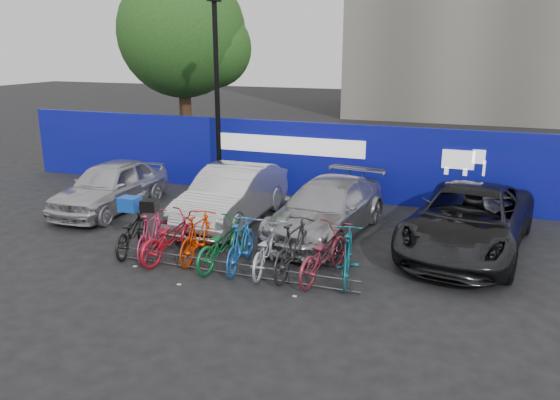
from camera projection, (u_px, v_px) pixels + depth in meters
The scene contains 21 objects.
ground at pixel (242, 265), 12.17m from camera, with size 100.00×100.00×0.00m, color black.
hoarding at pixel (319, 161), 17.25m from camera, with size 22.00×0.18×2.40m.
tree at pixel (188, 36), 22.10m from camera, with size 5.40×5.20×7.80m.
lamppost at pixel (217, 93), 17.20m from camera, with size 0.25×0.50×6.11m.
bike_rack at pixel (231, 268), 11.58m from camera, with size 5.60×0.03×0.30m.
car_0 at pixel (111, 186), 16.05m from camera, with size 1.73×4.29×1.46m, color #BBBABF.
car_1 at pixel (232, 195), 14.94m from camera, with size 1.62×4.65×1.53m, color silver.
car_2 at pixel (327, 208), 13.96m from camera, with size 1.94×4.78×1.39m, color #9D9DA1.
car_3 at pixel (468, 220), 12.85m from camera, with size 2.49×5.40×1.50m, color black.
bike_0 at pixel (132, 231), 12.86m from camera, with size 0.67×1.91×1.00m, color black.
bike_1 at pixel (152, 234), 12.54m from camera, with size 0.51×1.82×1.09m, color #CA2F5E.
bike_2 at pixel (171, 237), 12.40m from camera, with size 0.70×2.01×1.06m, color red.
bike_3 at pixel (199, 236), 12.35m from camera, with size 0.52×1.83×1.10m, color #D43704.
bike_4 at pixel (222, 244), 12.01m from camera, with size 0.68×1.96×1.03m, color #0F6730.
bike_5 at pixel (241, 244), 11.85m from camera, with size 0.52×1.83×1.10m, color #1E5DB3.
bike_6 at pixel (265, 249), 11.74m from camera, with size 0.66×1.90×1.00m, color #B5B6BD.
bike_7 at pixel (294, 247), 11.52m from camera, with size 0.57×2.02×1.21m, color #232426.
bike_8 at pixel (323, 253), 11.36m from camera, with size 0.73×2.10×1.10m, color maroon.
bike_9 at pixel (348, 255), 11.20m from camera, with size 0.53×1.87×1.12m, color #125865.
cargo_crate at pixel (130, 204), 12.67m from camera, with size 0.46×0.35×0.33m, color #0F42B5.
cargo_topcase at pixel (150, 206), 12.36m from camera, with size 0.35×0.32×0.26m, color black.
Camera 1 is at (4.67, -10.33, 4.73)m, focal length 35.00 mm.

